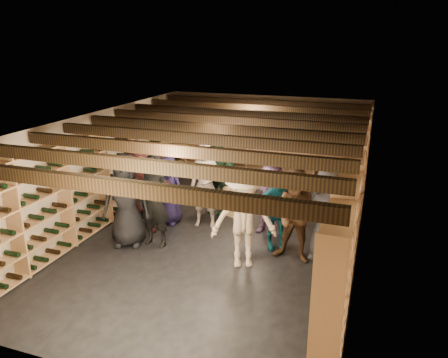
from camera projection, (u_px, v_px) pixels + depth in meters
name	position (u px, v px, depth m)	size (l,w,h in m)	color
ground	(216.00, 238.00, 8.88)	(8.00, 8.00, 0.00)	black
walls	(215.00, 182.00, 8.50)	(5.52, 8.02, 2.40)	#C7B49A
ceiling	(215.00, 121.00, 8.13)	(5.50, 8.00, 0.01)	#BCB6A0
ceiling_joists	(215.00, 129.00, 8.18)	(5.40, 7.12, 0.18)	black
wine_rack_left	(103.00, 175.00, 9.36)	(0.32, 7.50, 2.15)	tan
wine_rack_right	(351.00, 204.00, 7.73)	(0.32, 7.50, 2.15)	tan
wine_rack_back	(264.00, 145.00, 11.98)	(4.70, 0.30, 2.15)	tan
crate_stack_left	(232.00, 200.00, 9.96)	(0.59, 0.50, 0.68)	tan
crate_stack_right	(276.00, 189.00, 11.00)	(0.59, 0.49, 0.51)	tan
crate_loose	(313.00, 210.00, 10.06)	(0.50, 0.33, 0.17)	tan
person_0	(126.00, 200.00, 8.34)	(0.90, 0.58, 1.84)	black
person_1	(155.00, 201.00, 8.32)	(0.67, 0.44, 1.83)	black
person_3	(244.00, 219.00, 7.56)	(1.15, 0.66, 1.78)	beige
person_4	(276.00, 211.00, 8.26)	(0.89, 0.37, 1.51)	#177185
person_5	(140.00, 190.00, 8.99)	(1.65, 0.52, 1.78)	brown
person_6	(168.00, 190.00, 9.39)	(0.74, 0.48, 1.51)	#201941
person_7	(205.00, 186.00, 9.21)	(0.66, 0.43, 1.81)	gray
person_8	(297.00, 216.00, 7.74)	(0.84, 0.65, 1.73)	#4F3320
person_10	(218.00, 175.00, 9.89)	(1.07, 0.44, 1.82)	#244930
person_11	(271.00, 197.00, 8.92)	(1.45, 0.46, 1.56)	slate
person_12	(327.00, 214.00, 7.79)	(0.86, 0.56, 1.76)	#343439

